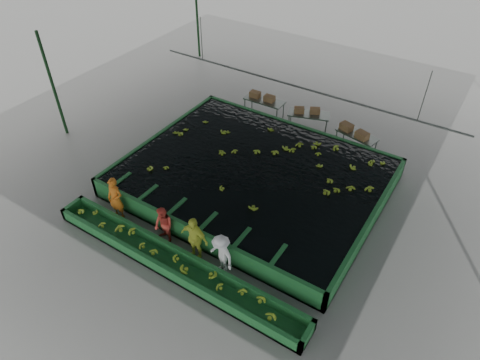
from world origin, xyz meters
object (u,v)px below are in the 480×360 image
Objects in this scene: sorting_trough at (174,263)px; box_stack_right at (353,134)px; flotation_tank at (253,177)px; packing_table_left at (264,108)px; packing_table_mid at (308,122)px; packing_table_right at (356,142)px; worker_c at (194,238)px; box_stack_mid at (307,113)px; worker_a at (116,199)px; box_stack_left at (262,99)px; worker_b at (164,226)px; worker_d at (221,254)px.

box_stack_right is (2.43, 9.74, 0.60)m from sorting_trough.
flotation_tank is 5.25m from box_stack_right.
flotation_tank is at bearing -64.16° from packing_table_left.
packing_table_left reaches higher than sorting_trough.
flotation_tank is at bearing -90.11° from packing_table_mid.
packing_table_left is at bearing 176.35° from packing_table_right.
worker_c is 1.49× the size of box_stack_mid.
worker_a is 9.38m from packing_table_left.
worker_c is at bearing 69.14° from sorting_trough.
box_stack_mid is (2.46, 0.06, -0.04)m from box_stack_left.
worker_c reaches higher than packing_table_left.
worker_a is 10.64m from box_stack_right.
worker_d reaches higher than worker_b.
box_stack_right is at bearing 75.15° from worker_c.
packing_table_left is at bearing 103.51° from sorting_trough.
worker_c reaches higher than packing_table_mid.
worker_d is (1.40, 0.80, 0.55)m from sorting_trough.
packing_table_right is at bearing -8.30° from box_stack_mid.
box_stack_mid reaches higher than box_stack_right.
box_stack_right is at bearing 75.99° from sorting_trough.
box_stack_right is (2.54, -0.46, -0.05)m from box_stack_mid.
box_stack_mid is at bearing 169.85° from box_stack_right.
worker_a is 2.30m from worker_b.
sorting_trough is 5.34× the size of packing_table_right.
worker_b is at bearing -80.68° from box_stack_left.
worker_b is 0.84× the size of worker_c.
flotation_tank reaches higher than packing_table_mid.
box_stack_left reaches higher than flotation_tank.
flotation_tank is 4.54m from worker_d.
worker_a is 1.48× the size of box_stack_mid.
packing_table_mid is at bearing 169.84° from box_stack_right.
packing_table_left is 2.44m from packing_table_mid.
worker_d is (2.45, 0.00, 0.03)m from worker_b.
worker_a reaches higher than packing_table_right.
worker_c is at bearing 15.72° from worker_b.
sorting_trough is 5.56× the size of worker_a.
worker_c is 1.26× the size of box_stack_right.
packing_table_mid is at bearing 0.79° from box_stack_left.
box_stack_right is at bearing 50.98° from worker_a.
box_stack_mid is at bearing 170.17° from packing_table_mid.
packing_table_right is at bearing -8.23° from packing_table_mid.
sorting_trough is 6.55× the size of worker_b.
flotation_tank is at bearing -118.74° from packing_table_right.
packing_table_mid is 1.48× the size of box_stack_left.
packing_table_mid is at bearing -9.83° from box_stack_mid.
sorting_trough is at bearing -104.01° from box_stack_right.
sorting_trough is at bearing -75.75° from box_stack_left.
box_stack_mid is (-0.12, 0.02, 0.45)m from packing_table_mid.
worker_a is at bearing -108.97° from box_stack_mid.
box_stack_right is (5.77, 8.94, -0.05)m from worker_a.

